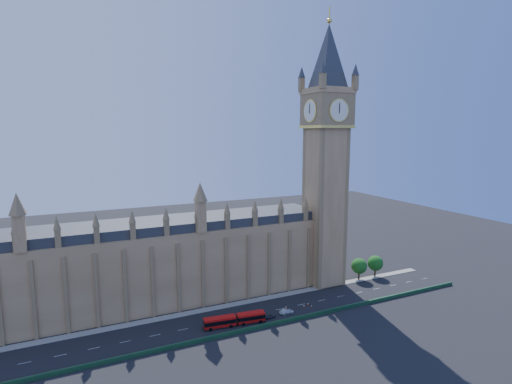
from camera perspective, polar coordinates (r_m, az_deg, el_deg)
name	(u,v)px	position (r m, az deg, el deg)	size (l,w,h in m)	color
ground	(246,316)	(129.83, -1.43, -17.32)	(400.00, 400.00, 0.00)	black
palace_westminster	(150,263)	(137.74, -14.96, -9.84)	(120.00, 20.00, 28.00)	#957348
elizabeth_tower	(326,138)	(147.72, 10.01, 7.62)	(20.59, 20.59, 105.00)	#957348
bridge_parapet	(258,327)	(122.23, 0.35, -18.74)	(160.00, 0.60, 1.20)	#1E4C2D
kerb_north	(235,304)	(137.74, -3.07, -15.70)	(160.00, 3.00, 0.16)	gray
tree_east_near	(359,266)	(161.54, 14.56, -10.13)	(6.00, 6.00, 8.50)	#382619
tree_east_far	(376,263)	(166.55, 16.72, -9.65)	(6.00, 6.00, 8.50)	#382619
red_bus	(235,320)	(124.02, -3.08, -17.78)	(18.62, 4.79, 3.13)	red
car_grey	(269,316)	(128.39, 1.92, -17.30)	(1.59, 3.95, 1.35)	#3B3C42
car_silver	(286,311)	(131.46, 4.32, -16.65)	(1.52, 4.35, 1.43)	#989B9F
car_white	(287,312)	(131.39, 4.47, -16.70)	(1.84, 4.53, 1.32)	silver
cone_a	(312,306)	(136.85, 7.94, -15.84)	(0.46, 0.46, 0.63)	black
cone_b	(304,306)	(136.50, 6.86, -15.87)	(0.57, 0.57, 0.71)	black
cone_c	(308,304)	(138.13, 7.46, -15.56)	(0.52, 0.52, 0.76)	black
cone_d	(286,307)	(135.03, 4.32, -16.11)	(0.52, 0.52, 0.71)	black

